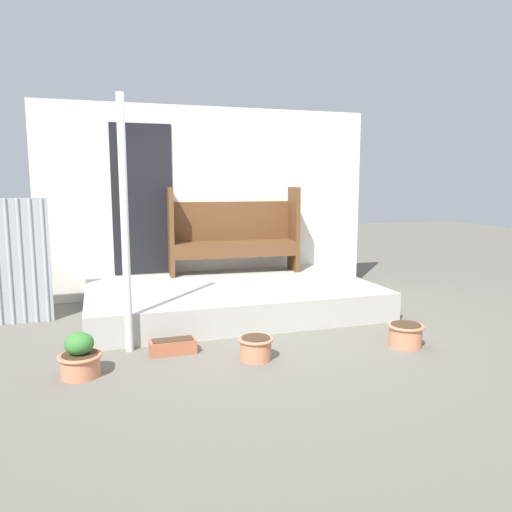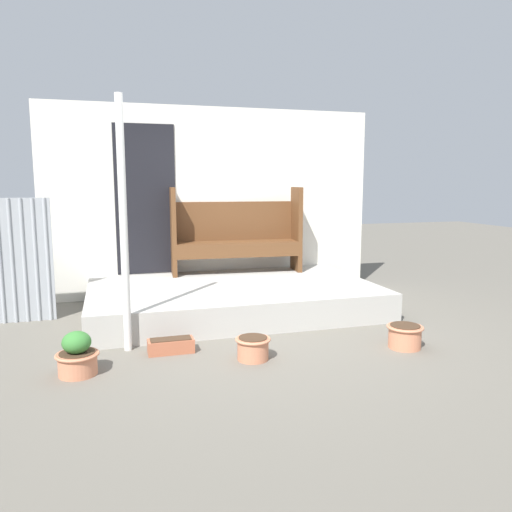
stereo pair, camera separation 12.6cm
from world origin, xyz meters
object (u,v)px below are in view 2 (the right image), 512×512
(bench, at_px, (236,232))
(flower_pot_left, at_px, (77,356))
(support_post, at_px, (123,226))
(flower_pot_middle, at_px, (253,347))
(flower_pot_right, at_px, (405,335))
(planter_box_rect, at_px, (171,346))

(bench, xyz_separation_m, flower_pot_left, (-1.97, -2.45, -0.74))
(bench, bearing_deg, support_post, -124.68)
(flower_pot_left, height_order, flower_pot_middle, flower_pot_left)
(flower_pot_right, bearing_deg, planter_box_rect, 167.26)
(flower_pot_middle, bearing_deg, planter_box_rect, 150.55)
(flower_pot_left, xyz_separation_m, flower_pot_right, (2.98, -0.17, -0.04))
(flower_pot_left, distance_m, flower_pot_right, 2.99)
(bench, relative_size, planter_box_rect, 4.22)
(planter_box_rect, bearing_deg, flower_pot_left, -158.28)
(bench, relative_size, flower_pot_middle, 5.59)
(support_post, xyz_separation_m, flower_pot_left, (-0.42, -0.51, -1.02))
(bench, bearing_deg, flower_pot_left, -124.88)
(flower_pot_left, distance_m, planter_box_rect, 0.87)
(support_post, distance_m, flower_pot_middle, 1.62)
(flower_pot_right, height_order, planter_box_rect, flower_pot_right)
(flower_pot_left, height_order, planter_box_rect, flower_pot_left)
(bench, xyz_separation_m, flower_pot_middle, (-0.48, -2.52, -0.79))
(flower_pot_right, xyz_separation_m, planter_box_rect, (-2.18, 0.49, -0.06))
(flower_pot_middle, height_order, planter_box_rect, flower_pot_middle)
(bench, height_order, flower_pot_middle, bench)
(flower_pot_middle, bearing_deg, flower_pot_right, -4.00)
(support_post, relative_size, flower_pot_middle, 7.34)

